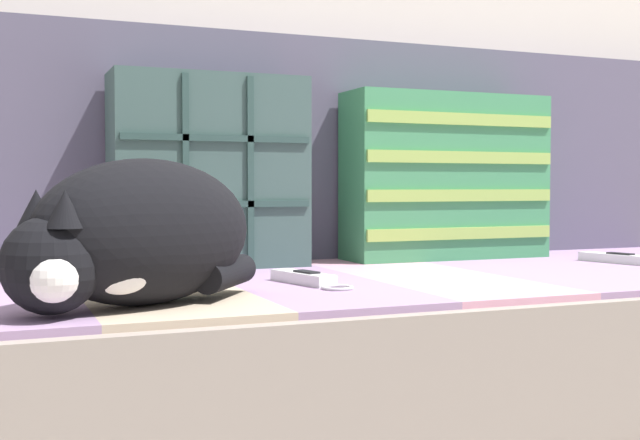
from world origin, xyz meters
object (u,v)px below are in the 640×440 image
object	(u,v)px
throw_pillow_striped	(446,177)
game_remote_far	(306,278)
game_remote_near	(619,259)
throw_pillow_quilted	(209,172)
sleeping_cat	(133,238)
couch	(459,373)

from	to	relation	value
throw_pillow_striped	game_remote_far	size ratio (longest dim) A/B	2.40
game_remote_near	throw_pillow_striped	bearing A→B (deg)	138.86
throw_pillow_quilted	throw_pillow_striped	distance (m)	0.52
throw_pillow_quilted	game_remote_far	xyz separation A→B (m)	(0.08, -0.31, -0.17)
throw_pillow_quilted	sleeping_cat	world-z (taller)	throw_pillow_quilted
sleeping_cat	game_remote_far	xyz separation A→B (m)	(0.29, 0.14, -0.08)
throw_pillow_quilted	couch	bearing A→B (deg)	-24.43
throw_pillow_striped	sleeping_cat	xyz separation A→B (m)	(-0.74, -0.45, -0.09)
sleeping_cat	couch	bearing A→B (deg)	21.20
game_remote_near	throw_pillow_quilted	bearing A→B (deg)	163.58
sleeping_cat	game_remote_near	size ratio (longest dim) A/B	1.80
game_remote_near	game_remote_far	size ratio (longest dim) A/B	1.08
throw_pillow_quilted	sleeping_cat	bearing A→B (deg)	-115.80
game_remote_near	sleeping_cat	bearing A→B (deg)	-167.73
couch	game_remote_near	world-z (taller)	game_remote_near
throw_pillow_quilted	sleeping_cat	size ratio (longest dim) A/B	1.01
throw_pillow_quilted	game_remote_far	bearing A→B (deg)	-76.22
throw_pillow_striped	sleeping_cat	world-z (taller)	throw_pillow_striped
throw_pillow_quilted	game_remote_far	distance (m)	0.36
couch	throw_pillow_striped	xyz separation A→B (m)	(0.09, 0.20, 0.38)
throw_pillow_quilted	throw_pillow_striped	bearing A→B (deg)	-0.05
couch	throw_pillow_striped	distance (m)	0.43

